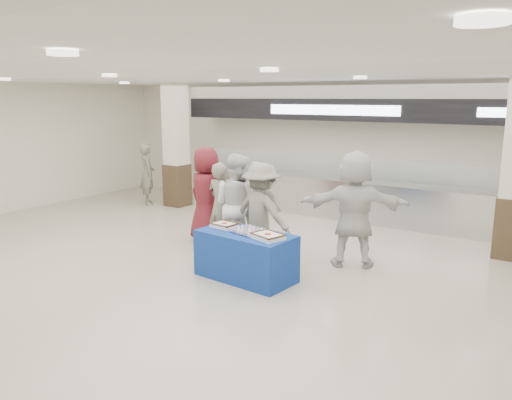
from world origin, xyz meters
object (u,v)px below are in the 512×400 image
Objects in this scene: chef_tall at (237,205)px; sheet_cake_right at (268,236)px; soldier_bg at (147,174)px; chef_short at (256,207)px; sheet_cake_left at (224,225)px; soldier_a at (220,205)px; civilian_white at (354,209)px; display_table at (246,256)px; civilian_maroon at (206,195)px; soldier_b at (261,213)px; cupcake_tray at (248,231)px.

sheet_cake_right is at bearing 147.26° from chef_tall.
chef_short is at bearing -165.11° from soldier_bg.
soldier_a reaches higher than sheet_cake_left.
chef_tall is at bearing -8.20° from civilian_white.
display_table is at bearing -173.83° from soldier_bg.
display_table is at bearing 142.42° from soldier_a.
civilian_maroon reaches higher than sheet_cake_right.
soldier_a is 0.82× the size of civilian_white.
display_table is 0.82× the size of civilian_maroon.
soldier_a is at bearing -12.01° from soldier_b.
civilian_white reaches higher than sheet_cake_left.
sheet_cake_left is at bearing 169.20° from sheet_cake_right.
soldier_b is 5.73m from soldier_bg.
cupcake_tray is 1.90m from civilian_white.
sheet_cake_right is at bearing -5.85° from display_table.
soldier_bg is (-4.76, 1.90, -0.02)m from chef_short.
chef_short is 0.85× the size of civilian_white.
sheet_cake_right is 0.32× the size of soldier_bg.
soldier_b is (0.27, 0.71, 0.08)m from sheet_cake_left.
sheet_cake_left is at bearing 174.33° from display_table.
sheet_cake_right reaches higher than cupcake_tray.
sheet_cake_left is 0.25× the size of soldier_bg.
chef_short reaches higher than sheet_cake_right.
cupcake_tray reaches higher than display_table.
chef_short reaches higher than sheet_cake_left.
civilian_maroon is at bearing 149.33° from sheet_cake_right.
sheet_cake_right is 0.31× the size of chef_short.
cupcake_tray is (0.02, 0.03, 0.41)m from display_table.
civilian_maroon is 1.02× the size of chef_tall.
chef_tall is at bearing 133.70° from cupcake_tray.
civilian_white reaches higher than soldier_bg.
chef_tall is 5.10m from soldier_bg.
soldier_a is (-1.40, 1.17, 0.44)m from display_table.
display_table is 2.28m from civilian_maroon.
display_table is 1.53m from chef_short.
soldier_b reaches higher than chef_short.
civilian_maroon is 0.45m from soldier_a.
civilian_white is at bearing 57.83° from display_table.
chef_tall reaches higher than cupcake_tray.
soldier_bg is (-5.89, 3.29, 0.02)m from sheet_cake_right.
sheet_cake_right is 1.79m from chef_short.
soldier_b reaches higher than soldier_a.
chef_short is 0.96× the size of soldier_b.
chef_tall is 0.64m from soldier_b.
chef_tall is 1.13× the size of soldier_bg.
soldier_a is (-1.86, 1.26, 0.02)m from sheet_cake_right.
display_table is 0.41m from cupcake_tray.
civilian_maroon reaches higher than display_table.
display_table is 3.72× the size of sheet_cake_left.
soldier_b reaches higher than sheet_cake_left.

